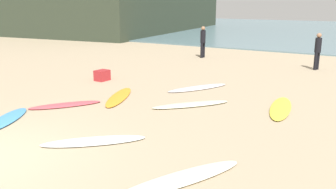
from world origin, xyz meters
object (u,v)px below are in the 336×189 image
at_px(surfboard_0, 281,108).
at_px(beachgoer_near, 318,50).
at_px(surfboard_2, 7,119).
at_px(beachgoer_mid, 203,40).
at_px(surfboard_3, 94,141).
at_px(surfboard_6, 191,104).
at_px(surfboard_5, 119,97).
at_px(surfboard_7, 65,105).
at_px(surfboard_1, 198,88).
at_px(beach_cooler, 102,75).
at_px(surfboard_4, 181,179).

height_order(surfboard_0, beachgoer_near, beachgoer_near).
bearing_deg(surfboard_2, surfboard_0, -169.54).
bearing_deg(beachgoer_mid, surfboard_3, 22.07).
relative_size(surfboard_2, surfboard_6, 0.84).
height_order(surfboard_5, surfboard_7, same).
relative_size(surfboard_1, surfboard_6, 1.03).
bearing_deg(surfboard_7, beachgoer_near, -81.75).
relative_size(surfboard_0, surfboard_2, 1.27).
xyz_separation_m(surfboard_3, surfboard_7, (-2.74, 1.68, 0.00)).
bearing_deg(surfboard_7, beach_cooler, -30.62).
bearing_deg(beachgoer_near, surfboard_4, -162.57).
bearing_deg(surfboard_1, surfboard_3, 121.50).
bearing_deg(surfboard_1, beach_cooler, 38.24).
bearing_deg(surfboard_0, surfboard_6, 13.42).
relative_size(surfboard_5, beachgoer_mid, 1.48).
bearing_deg(beachgoer_near, surfboard_6, -176.48).
distance_m(surfboard_2, beachgoer_mid, 12.61).
relative_size(surfboard_7, beachgoer_near, 1.27).
relative_size(surfboard_1, beach_cooler, 4.69).
relative_size(surfboard_3, surfboard_6, 0.94).
bearing_deg(surfboard_2, beachgoer_mid, -116.28).
distance_m(surfboard_0, surfboard_3, 5.47).
relative_size(surfboard_0, surfboard_4, 1.00).
relative_size(surfboard_1, surfboard_2, 1.22).
xyz_separation_m(surfboard_2, surfboard_6, (3.35, 3.75, 0.01)).
distance_m(surfboard_6, beach_cooler, 4.83).
bearing_deg(surfboard_5, surfboard_0, 171.99).
bearing_deg(beachgoer_near, surfboard_3, -174.33).
relative_size(surfboard_3, surfboard_5, 0.90).
bearing_deg(surfboard_4, surfboard_6, 141.36).
xyz_separation_m(surfboard_3, beachgoer_mid, (-3.79, 12.48, 0.91)).
distance_m(surfboard_0, beachgoer_mid, 10.12).
height_order(surfboard_0, surfboard_4, surfboard_0).
xyz_separation_m(surfboard_3, surfboard_5, (-2.02, 3.26, 0.00)).
xyz_separation_m(beachgoer_near, beach_cooler, (-6.53, -6.97, -0.71)).
distance_m(surfboard_2, surfboard_4, 5.48).
distance_m(surfboard_3, beach_cooler, 6.56).
bearing_deg(surfboard_5, beachgoer_near, -141.89).
height_order(surfboard_3, beachgoer_near, beachgoer_near).
distance_m(surfboard_0, beach_cooler, 6.99).
height_order(surfboard_0, surfboard_6, surfboard_6).
height_order(surfboard_1, beach_cooler, beach_cooler).
bearing_deg(surfboard_5, beachgoer_mid, -104.88).
distance_m(surfboard_1, surfboard_2, 6.33).
bearing_deg(beachgoer_mid, beach_cooler, 1.39).
bearing_deg(surfboard_5, surfboard_3, 96.10).
distance_m(surfboard_5, surfboard_7, 1.74).
xyz_separation_m(surfboard_2, beachgoer_mid, (-0.80, 12.55, 0.91)).
height_order(surfboard_4, beachgoer_near, beachgoer_near).
xyz_separation_m(surfboard_0, surfboard_5, (-4.72, -1.51, -0.00)).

